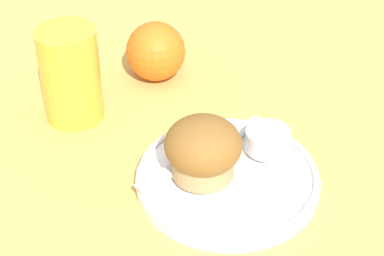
% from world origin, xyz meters
% --- Properties ---
extents(ground_plane, '(3.00, 3.00, 0.00)m').
position_xyz_m(ground_plane, '(0.00, 0.00, 0.00)').
color(ground_plane, tan).
extents(plate, '(0.20, 0.20, 0.02)m').
position_xyz_m(plate, '(-0.00, 0.01, 0.01)').
color(plate, white).
rests_on(plate, ground_plane).
extents(muffin, '(0.08, 0.08, 0.07)m').
position_xyz_m(muffin, '(-0.03, 0.02, 0.05)').
color(muffin, tan).
rests_on(muffin, plate).
extents(cream_ramekin, '(0.05, 0.05, 0.02)m').
position_xyz_m(cream_ramekin, '(0.06, 0.02, 0.03)').
color(cream_ramekin, silver).
rests_on(cream_ramekin, plate).
extents(berry_pair, '(0.03, 0.01, 0.01)m').
position_xyz_m(berry_pair, '(-0.03, 0.05, 0.03)').
color(berry_pair, maroon).
rests_on(berry_pair, plate).
extents(butter_knife, '(0.18, 0.06, 0.00)m').
position_xyz_m(butter_knife, '(-0.01, 0.04, 0.02)').
color(butter_knife, silver).
rests_on(butter_knife, plate).
extents(orange_fruit, '(0.08, 0.08, 0.08)m').
position_xyz_m(orange_fruit, '(0.02, 0.24, 0.04)').
color(orange_fruit, orange).
rests_on(orange_fruit, ground_plane).
extents(juice_glass, '(0.07, 0.07, 0.12)m').
position_xyz_m(juice_glass, '(-0.10, 0.21, 0.06)').
color(juice_glass, gold).
rests_on(juice_glass, ground_plane).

